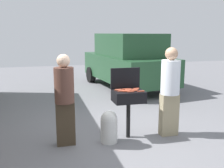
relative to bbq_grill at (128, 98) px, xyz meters
name	(u,v)px	position (x,y,z in m)	size (l,w,h in m)	color
ground_plane	(126,137)	(-0.04, 0.00, -0.81)	(24.00, 24.00, 0.00)	slate
bbq_grill	(128,98)	(0.00, 0.00, 0.00)	(0.60, 0.44, 0.95)	black
grill_lid_open	(125,78)	(0.00, 0.22, 0.36)	(0.60, 0.05, 0.42)	black
hot_dog_0	(125,89)	(-0.03, 0.11, 0.16)	(0.03, 0.03, 0.13)	#B74C33
hot_dog_1	(136,88)	(0.19, 0.11, 0.16)	(0.03, 0.03, 0.13)	#B74C33
hot_dog_2	(141,91)	(0.19, -0.16, 0.16)	(0.03, 0.03, 0.13)	#B74C33
hot_dog_3	(126,91)	(-0.07, -0.09, 0.16)	(0.03, 0.03, 0.13)	#AD4228
hot_dog_4	(125,90)	(-0.07, -0.01, 0.16)	(0.03, 0.03, 0.13)	#AD4228
hot_dog_5	(134,91)	(0.08, -0.08, 0.16)	(0.03, 0.03, 0.13)	#AD4228
hot_dog_6	(120,90)	(-0.17, 0.05, 0.16)	(0.03, 0.03, 0.13)	#B74C33
hot_dog_7	(128,90)	(0.00, 0.03, 0.16)	(0.03, 0.03, 0.13)	#C6593D
hot_dog_8	(134,90)	(0.11, -0.02, 0.16)	(0.03, 0.03, 0.13)	#B74C33
hot_dog_9	(128,89)	(0.02, 0.08, 0.16)	(0.03, 0.03, 0.13)	#B74C33
hot_dog_10	(136,89)	(0.16, 0.04, 0.16)	(0.03, 0.03, 0.13)	#C6593D
hot_dog_11	(131,92)	(0.00, -0.14, 0.16)	(0.03, 0.03, 0.13)	#B74C33
hot_dog_12	(118,90)	(-0.19, 0.10, 0.16)	(0.03, 0.03, 0.13)	#C6593D
hot_dog_13	(127,91)	(-0.04, -0.04, 0.16)	(0.03, 0.03, 0.13)	#B74C33
hot_dog_14	(121,91)	(-0.16, -0.05, 0.16)	(0.03, 0.03, 0.13)	#C6593D
propane_tank	(109,126)	(-0.43, -0.14, -0.48)	(0.32, 0.32, 0.62)	silver
person_left	(65,97)	(-1.23, -0.04, 0.11)	(0.36, 0.36, 1.69)	#3F3323
person_right	(170,89)	(0.84, -0.09, 0.16)	(0.37, 0.37, 1.78)	gray
parked_minivan	(127,61)	(1.48, 4.58, 0.22)	(2.54, 4.63, 2.02)	#234C2D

